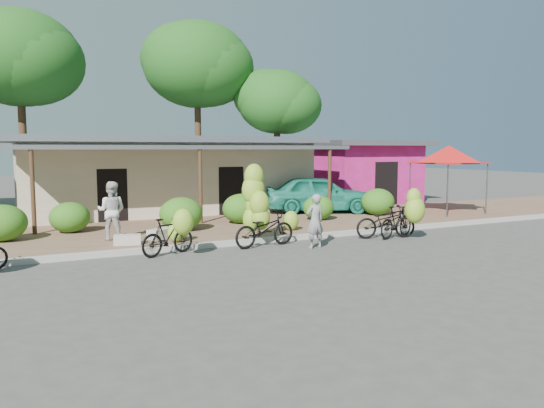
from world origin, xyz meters
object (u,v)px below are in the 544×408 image
Objects in this scene: vendor at (315,221)px; teal_van at (319,194)px; bike_far_right at (386,222)px; tree_far_center at (15,56)px; bystander at (111,211)px; red_canopy at (449,154)px; sack_near at (161,233)px; bike_left at (171,234)px; tree_center_right at (193,63)px; tree_near_right at (273,100)px; bike_center at (260,214)px; bike_right at (402,217)px; sack_far at (127,240)px.

teal_van is at bearing -124.69° from vendor.
teal_van is at bearing 3.59° from bike_far_right.
tree_far_center is at bearing -67.17° from vendor.
bystander reaches higher than bike_far_right.
red_canopy is 0.75× the size of teal_van.
sack_near is at bearing 84.53° from bike_far_right.
teal_van is at bearing -77.20° from bike_left.
tree_far_center is 9.02m from tree_center_right.
bike_left is 0.83× the size of bike_far_right.
vendor is (4.00, -0.81, 0.19)m from bike_left.
bike_far_right is 2.46× the size of sack_near.
tree_center_right is at bearing 67.27° from sack_near.
tree_near_right is 15.93m from bystander.
bike_center is at bearing -37.27° from sack_near.
bike_center reaches higher than bike_right.
red_canopy is 1.94× the size of bike_right.
vendor is at bearing -26.06° from sack_far.
bystander reaches higher than bike_left.
red_canopy is at bearing -36.04° from tree_far_center.
vendor reaches higher than sack_near.
sack_near is 0.48× the size of bystander.
vendor is 6.10m from bystander.
teal_van is at bearing -24.76° from bike_right.
tree_far_center is 14.84m from sack_near.
tree_center_right reaches higher than sack_far.
tree_center_right is 17.56m from vendor.
tree_center_right is 16.70m from bike_center.
bike_left reaches higher than sack_near.
tree_center_right reaches higher than red_canopy.
sack_far is at bearing -28.00° from vendor.
sack_far is 0.48× the size of vendor.
bike_center is at bearing 175.50° from bystander.
sack_far is (-8.14, 2.23, -0.44)m from bike_right.
sack_far is (-6.64, -13.72, -7.35)m from tree_center_right.
tree_far_center reaches higher than bystander.
bike_left is at bearing 139.00° from bystander.
bike_left is at bearing -77.82° from tree_far_center.
bike_far_right reaches higher than sack_near.
bystander reaches higher than teal_van.
bike_far_right is 2.96m from vendor.
red_canopy is at bearing -45.32° from bike_far_right.
tree_center_right reaches higher than sack_near.
red_canopy is 4.12× the size of sack_near.
tree_center_right is 2.13× the size of teal_van.
red_canopy is 4.67× the size of sack_far.
teal_van is (2.35, -9.61, -6.70)m from tree_center_right.
tree_center_right is 17.45m from bike_right.
bike_right is (1.50, -15.95, -6.91)m from tree_center_right.
bike_far_right is at bearing -114.91° from bike_left.
tree_near_right is (4.00, -2.00, -2.05)m from tree_center_right.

